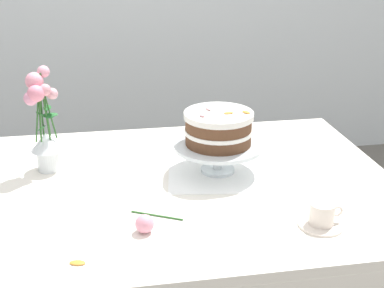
% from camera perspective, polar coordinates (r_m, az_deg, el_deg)
% --- Properties ---
extents(dining_table, '(1.40, 1.00, 0.74)m').
position_cam_1_polar(dining_table, '(1.65, -1.84, -7.52)').
color(dining_table, white).
rests_on(dining_table, ground).
extents(linen_napkin, '(0.36, 0.36, 0.00)m').
position_cam_1_polar(linen_napkin, '(1.71, 2.82, -3.01)').
color(linen_napkin, white).
rests_on(linen_napkin, dining_table).
extents(cake_stand, '(0.29, 0.29, 0.10)m').
position_cam_1_polar(cake_stand, '(1.68, 2.87, -0.48)').
color(cake_stand, silver).
rests_on(cake_stand, linen_napkin).
extents(layer_cake, '(0.22, 0.22, 0.11)m').
position_cam_1_polar(layer_cake, '(1.65, 2.92, 1.78)').
color(layer_cake, brown).
rests_on(layer_cake, cake_stand).
extents(flower_vase, '(0.10, 0.10, 0.34)m').
position_cam_1_polar(flower_vase, '(1.73, -15.95, 2.16)').
color(flower_vase, silver).
rests_on(flower_vase, dining_table).
extents(teacup, '(0.12, 0.12, 0.07)m').
position_cam_1_polar(teacup, '(1.44, 14.03, -7.71)').
color(teacup, silver).
rests_on(teacup, dining_table).
extents(fallen_rose, '(0.14, 0.14, 0.05)m').
position_cam_1_polar(fallen_rose, '(1.38, -5.17, -8.66)').
color(fallen_rose, '#2D6028').
rests_on(fallen_rose, dining_table).
extents(loose_petal_0, '(0.04, 0.03, 0.01)m').
position_cam_1_polar(loose_petal_0, '(1.29, -12.42, -12.57)').
color(loose_petal_0, orange).
rests_on(loose_petal_0, dining_table).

